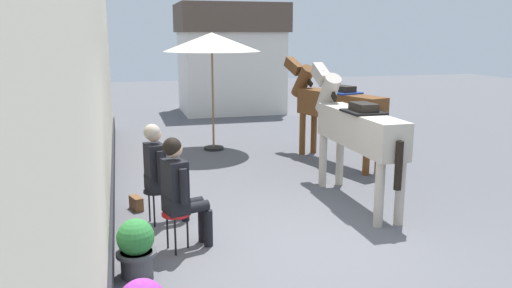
{
  "coord_description": "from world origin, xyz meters",
  "views": [
    {
      "loc": [
        -2.2,
        -5.45,
        2.55
      ],
      "look_at": [
        -0.4,
        1.2,
        1.05
      ],
      "focal_mm": 35.59,
      "sensor_mm": 36.0,
      "label": 1
    }
  ],
  "objects_px": {
    "saddled_horse_near": "(355,128)",
    "cafe_parasol": "(212,43)",
    "flower_planter_far": "(136,247)",
    "satchel_bag": "(136,203)",
    "seated_visitor_near": "(180,188)",
    "saddled_horse_far": "(335,105)",
    "seated_visitor_far": "(160,168)"
  },
  "relations": [
    {
      "from": "seated_visitor_far",
      "to": "satchel_bag",
      "type": "relative_size",
      "value": 4.96
    },
    {
      "from": "seated_visitor_near",
      "to": "flower_planter_far",
      "type": "relative_size",
      "value": 2.17
    },
    {
      "from": "satchel_bag",
      "to": "seated_visitor_near",
      "type": "bearing_deg",
      "value": -2.77
    },
    {
      "from": "saddled_horse_far",
      "to": "cafe_parasol",
      "type": "distance_m",
      "value": 3.01
    },
    {
      "from": "saddled_horse_near",
      "to": "cafe_parasol",
      "type": "bearing_deg",
      "value": 109.47
    },
    {
      "from": "seated_visitor_near",
      "to": "cafe_parasol",
      "type": "bearing_deg",
      "value": 75.5
    },
    {
      "from": "saddled_horse_far",
      "to": "satchel_bag",
      "type": "relative_size",
      "value": 10.38
    },
    {
      "from": "seated_visitor_far",
      "to": "cafe_parasol",
      "type": "height_order",
      "value": "cafe_parasol"
    },
    {
      "from": "seated_visitor_far",
      "to": "saddled_horse_near",
      "type": "bearing_deg",
      "value": 3.59
    },
    {
      "from": "saddled_horse_near",
      "to": "saddled_horse_far",
      "type": "xyz_separation_m",
      "value": [
        0.71,
        2.37,
        0.0
      ]
    },
    {
      "from": "saddled_horse_far",
      "to": "satchel_bag",
      "type": "height_order",
      "value": "saddled_horse_far"
    },
    {
      "from": "saddled_horse_near",
      "to": "flower_planter_far",
      "type": "xyz_separation_m",
      "value": [
        -3.35,
        -1.71,
        -0.82
      ]
    },
    {
      "from": "flower_planter_far",
      "to": "cafe_parasol",
      "type": "bearing_deg",
      "value": 71.8
    },
    {
      "from": "flower_planter_far",
      "to": "seated_visitor_near",
      "type": "bearing_deg",
      "value": 45.43
    },
    {
      "from": "saddled_horse_far",
      "to": "cafe_parasol",
      "type": "bearing_deg",
      "value": 141.45
    },
    {
      "from": "seated_visitor_near",
      "to": "saddled_horse_far",
      "type": "distance_m",
      "value": 4.98
    },
    {
      "from": "seated_visitor_far",
      "to": "saddled_horse_near",
      "type": "height_order",
      "value": "saddled_horse_near"
    },
    {
      "from": "seated_visitor_near",
      "to": "seated_visitor_far",
      "type": "bearing_deg",
      "value": 99.52
    },
    {
      "from": "saddled_horse_far",
      "to": "seated_visitor_far",
      "type": "bearing_deg",
      "value": -145.18
    },
    {
      "from": "saddled_horse_far",
      "to": "flower_planter_far",
      "type": "height_order",
      "value": "saddled_horse_far"
    },
    {
      "from": "saddled_horse_far",
      "to": "flower_planter_far",
      "type": "relative_size",
      "value": 4.54
    },
    {
      "from": "seated_visitor_near",
      "to": "cafe_parasol",
      "type": "relative_size",
      "value": 0.54
    },
    {
      "from": "seated_visitor_near",
      "to": "cafe_parasol",
      "type": "height_order",
      "value": "cafe_parasol"
    },
    {
      "from": "seated_visitor_far",
      "to": "cafe_parasol",
      "type": "xyz_separation_m",
      "value": [
        1.52,
        4.27,
        1.59
      ]
    },
    {
      "from": "seated_visitor_near",
      "to": "saddled_horse_near",
      "type": "height_order",
      "value": "saddled_horse_near"
    },
    {
      "from": "seated_visitor_far",
      "to": "flower_planter_far",
      "type": "relative_size",
      "value": 2.17
    },
    {
      "from": "flower_planter_far",
      "to": "satchel_bag",
      "type": "bearing_deg",
      "value": 88.12
    },
    {
      "from": "seated_visitor_far",
      "to": "flower_planter_far",
      "type": "height_order",
      "value": "seated_visitor_far"
    },
    {
      "from": "saddled_horse_near",
      "to": "satchel_bag",
      "type": "relative_size",
      "value": 10.7
    },
    {
      "from": "saddled_horse_near",
      "to": "cafe_parasol",
      "type": "relative_size",
      "value": 1.16
    },
    {
      "from": "saddled_horse_near",
      "to": "flower_planter_far",
      "type": "relative_size",
      "value": 4.68
    },
    {
      "from": "seated_visitor_near",
      "to": "saddled_horse_near",
      "type": "distance_m",
      "value": 3.05
    }
  ]
}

